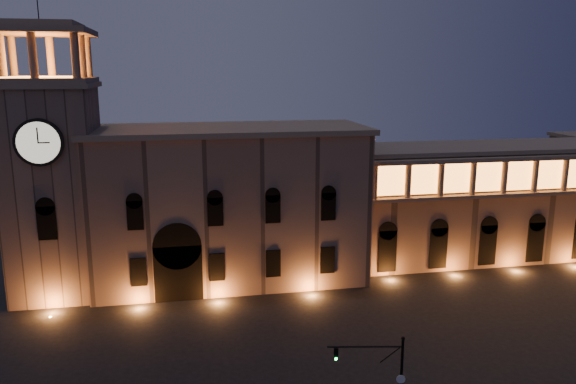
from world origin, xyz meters
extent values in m
plane|color=black|center=(0.00, 0.00, 0.00)|extent=(160.00, 160.00, 0.00)
cube|color=#785E4E|center=(-2.00, 22.00, 8.50)|extent=(30.00, 12.00, 17.00)
cube|color=#86705C|center=(-2.00, 22.00, 17.30)|extent=(30.80, 12.80, 0.60)
cube|color=black|center=(-8.00, 16.60, 3.00)|extent=(5.00, 1.40, 6.00)
cylinder|color=black|center=(-8.00, 16.60, 6.00)|extent=(5.00, 1.40, 5.00)
cube|color=orange|center=(-8.00, 16.40, 2.80)|extent=(4.20, 0.20, 5.00)
cube|color=#785E4E|center=(-20.50, 21.00, 11.00)|extent=(9.00, 9.00, 22.00)
cube|color=#86705C|center=(-20.50, 21.00, 22.25)|extent=(9.80, 9.80, 0.50)
cylinder|color=black|center=(-20.50, 16.32, 17.00)|extent=(4.60, 0.35, 4.60)
cylinder|color=beige|center=(-20.50, 16.18, 17.00)|extent=(4.00, 0.12, 4.00)
cube|color=#86705C|center=(-20.50, 21.00, 22.75)|extent=(9.40, 9.40, 0.50)
cube|color=orange|center=(-20.50, 21.00, 23.05)|extent=(6.80, 6.80, 0.15)
cylinder|color=#86705C|center=(-20.50, 17.20, 25.10)|extent=(0.76, 0.76, 4.20)
cylinder|color=#86705C|center=(-16.70, 17.20, 25.10)|extent=(0.76, 0.76, 4.20)
cylinder|color=#86705C|center=(-24.30, 24.80, 25.10)|extent=(0.76, 0.76, 4.20)
cylinder|color=#86705C|center=(-20.50, 24.80, 25.10)|extent=(0.76, 0.76, 4.20)
cylinder|color=#86705C|center=(-16.70, 24.80, 25.10)|extent=(0.76, 0.76, 4.20)
cylinder|color=#86705C|center=(-24.30, 21.00, 25.10)|extent=(0.76, 0.76, 4.20)
cylinder|color=#86705C|center=(-16.70, 21.00, 25.10)|extent=(0.76, 0.76, 4.20)
cube|color=#86705C|center=(-20.50, 21.00, 27.50)|extent=(9.80, 9.80, 0.60)
cube|color=#86705C|center=(-20.50, 21.00, 28.10)|extent=(7.50, 7.50, 0.60)
cylinder|color=black|center=(-20.50, 21.00, 30.40)|extent=(0.10, 0.10, 4.00)
cube|color=brown|center=(32.00, 24.00, 7.00)|extent=(40.00, 10.00, 14.00)
cube|color=#86705C|center=(32.00, 24.00, 14.25)|extent=(40.60, 10.60, 0.50)
cube|color=#86705C|center=(32.00, 18.50, 9.30)|extent=(40.00, 1.20, 0.40)
cube|color=#86705C|center=(32.00, 18.50, 13.60)|extent=(40.00, 1.40, 0.50)
cube|color=orange|center=(32.00, 19.05, 11.50)|extent=(38.00, 0.15, 3.60)
cylinder|color=#86705C|center=(14.00, 18.50, 11.50)|extent=(0.70, 0.70, 4.00)
cylinder|color=#86705C|center=(18.00, 18.50, 11.50)|extent=(0.70, 0.70, 4.00)
cylinder|color=#86705C|center=(22.00, 18.50, 11.50)|extent=(0.70, 0.70, 4.00)
cylinder|color=#86705C|center=(26.00, 18.50, 11.50)|extent=(0.70, 0.70, 4.00)
cylinder|color=#86705C|center=(30.00, 18.50, 11.50)|extent=(0.70, 0.70, 4.00)
cylinder|color=#86705C|center=(34.00, 18.50, 11.50)|extent=(0.70, 0.70, 4.00)
cylinder|color=#86705C|center=(38.00, 18.50, 11.50)|extent=(0.70, 0.70, 4.00)
sphere|color=black|center=(6.40, -9.12, 6.94)|extent=(0.27, 0.27, 0.27)
cylinder|color=black|center=(3.99, -8.69, 6.36)|extent=(4.83, 0.98, 0.12)
cube|color=black|center=(2.16, -8.36, 5.87)|extent=(0.34, 0.32, 0.83)
cylinder|color=#0CE53F|center=(2.13, -8.51, 5.59)|extent=(0.19, 0.11, 0.18)
cylinder|color=silver|center=(6.32, -9.25, 4.11)|extent=(0.58, 0.14, 0.59)
camera|label=1|loc=(-7.04, -40.32, 23.85)|focal=35.00mm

